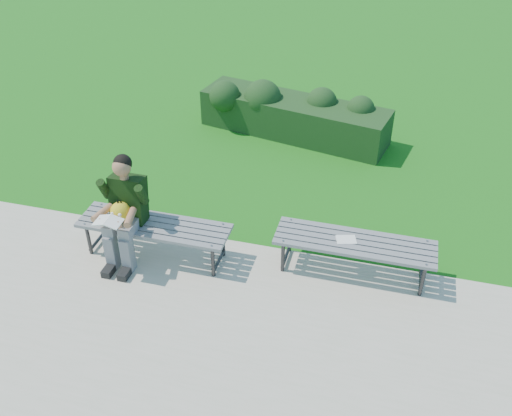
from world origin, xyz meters
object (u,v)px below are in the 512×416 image
Objects in this scene: seated_boy at (124,208)px; paper_sheet at (346,240)px; bench_right at (355,245)px; hedge at (290,113)px; bench_left at (154,228)px.

paper_sheet is at bearing 8.69° from seated_boy.
hedge is at bearing 114.09° from bench_right.
bench_left is 0.43m from seated_boy.
bench_left is 1.37× the size of seated_boy.
bench_left is 2.23m from paper_sheet.
seated_boy is 2.55m from paper_sheet.
seated_boy reaches higher than paper_sheet.
hedge is 3.48m from paper_sheet.
seated_boy is (-0.30, -0.09, 0.30)m from bench_left.
hedge is 1.76× the size of bench_right.
paper_sheet is at bearing 7.48° from bench_left.
seated_boy is (-1.17, -3.60, 0.34)m from hedge.
hedge reaches higher than bench_right.
bench_right is 2.65m from seated_boy.
hedge is at bearing 76.05° from bench_left.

